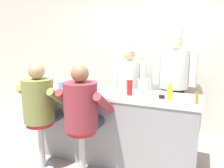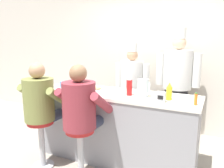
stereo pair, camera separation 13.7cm
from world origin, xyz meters
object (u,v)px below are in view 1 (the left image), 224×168
Objects in this scene: hot_sauce_bottle_orange at (197,98)px; breakfast_plate at (97,89)px; mustard_bottle_yellow at (170,91)px; coffee_mug_blue at (62,85)px; diner_seated_olive at (41,104)px; ketchup_bottle_red at (130,86)px; cook_in_whites_far at (174,78)px; cereal_bowl at (77,88)px; diner_seated_maroon at (82,109)px; cook_in_whites_near at (129,84)px; water_pitcher_clear at (143,88)px; napkin_dispenser_chrome at (162,96)px.

hot_sauce_bottle_orange is 0.49× the size of breakfast_plate.
coffee_mug_blue is (-1.54, 0.01, -0.05)m from mustard_bottle_yellow.
hot_sauce_bottle_orange is 1.86m from diner_seated_olive.
cook_in_whites_far is (0.39, 1.19, -0.06)m from ketchup_bottle_red.
cook_in_whites_far is (1.39, 1.70, 0.15)m from diner_seated_olive.
cereal_bowl is 1.12× the size of coffee_mug_blue.
ketchup_bottle_red is 0.93× the size of breakfast_plate.
hot_sauce_bottle_orange is at bearing -7.12° from breakfast_plate.
diner_seated_maroon is 1.60m from cook_in_whites_near.
water_pitcher_clear is 1.23m from cook_in_whites_near.
coffee_mug_blue is (-1.85, 0.10, -0.02)m from hot_sauce_bottle_orange.
breakfast_plate is 0.77m from diner_seated_olive.
coffee_mug_blue is at bearing 179.67° from ketchup_bottle_red.
hot_sauce_bottle_orange is (0.80, -0.10, -0.05)m from ketchup_bottle_red.
water_pitcher_clear reaches higher than mustard_bottle_yellow.
ketchup_bottle_red reaches higher than mustard_bottle_yellow.
diner_seated_olive is 0.75× the size of cook_in_whites_far.
napkin_dispenser_chrome is at bearing -5.42° from coffee_mug_blue.
diner_seated_maroon is at bearing -128.09° from ketchup_bottle_red.
breakfast_plate is at bearing 100.73° from diner_seated_maroon.
diner_seated_maroon reaches higher than ketchup_bottle_red.
breakfast_plate is 1.03m from cook_in_whites_near.
water_pitcher_clear is 0.12× the size of cook_in_whites_far.
breakfast_plate is at bearing 49.01° from diner_seated_olive.
napkin_dispenser_chrome is 1.48m from cook_in_whites_near.
cereal_bowl is at bearing 177.53° from hot_sauce_bottle_orange.
hot_sauce_bottle_orange reaches higher than napkin_dispenser_chrome.
cereal_bowl is at bearing -177.76° from ketchup_bottle_red.
cook_in_whites_near is (0.02, 1.60, 0.01)m from diner_seated_maroon.
water_pitcher_clear is 1.30m from diner_seated_olive.
water_pitcher_clear is at bearing 2.52° from cereal_bowl.
napkin_dispenser_chrome is (0.44, -0.13, -0.06)m from ketchup_bottle_red.
coffee_mug_blue is (-1.04, 0.01, -0.07)m from ketchup_bottle_red.
napkin_dispenser_chrome is (0.26, -0.15, -0.05)m from water_pitcher_clear.
diner_seated_maroon is at bearing -150.88° from mustard_bottle_yellow.
diner_seated_maroon is at bearing -38.34° from coffee_mug_blue.
water_pitcher_clear is (-0.63, 0.11, 0.04)m from hot_sauce_bottle_orange.
breakfast_plate is 0.27m from cereal_bowl.
water_pitcher_clear reaches higher than napkin_dispenser_chrome.
cook_in_whites_near reaches higher than diner_seated_maroon.
breakfast_plate is at bearing 20.94° from cereal_bowl.
napkin_dispenser_chrome is at bearing 24.02° from diner_seated_maroon.
cereal_bowl is 0.09× the size of cook_in_whites_far.
mustard_bottle_yellow is 1.42m from cook_in_whites_near.
breakfast_plate is 2.35× the size of napkin_dispenser_chrome.
cook_in_whites_far reaches higher than hot_sauce_bottle_orange.
napkin_dispenser_chrome reaches higher than breakfast_plate.
water_pitcher_clear is (0.18, 0.01, -0.01)m from ketchup_bottle_red.
mustard_bottle_yellow is 0.32m from hot_sauce_bottle_orange.
water_pitcher_clear is at bearing 176.83° from mustard_bottle_yellow.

